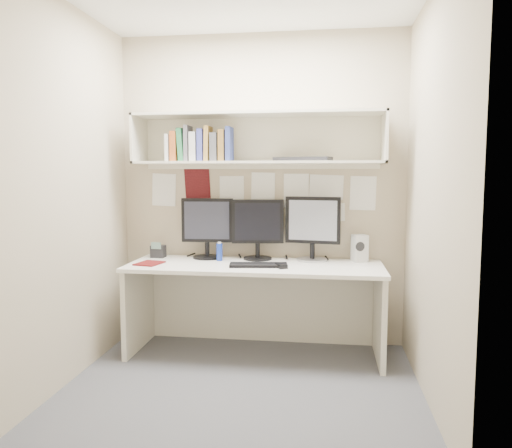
# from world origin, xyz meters

# --- Properties ---
(floor) EXTENTS (2.40, 2.00, 0.01)m
(floor) POSITION_xyz_m (0.00, 0.00, 0.00)
(floor) COLOR #4B4C51
(floor) RESTS_ON ground
(wall_back) EXTENTS (2.40, 0.02, 2.60)m
(wall_back) POSITION_xyz_m (0.00, 1.00, 1.30)
(wall_back) COLOR tan
(wall_back) RESTS_ON ground
(wall_front) EXTENTS (2.40, 0.02, 2.60)m
(wall_front) POSITION_xyz_m (0.00, -1.00, 1.30)
(wall_front) COLOR tan
(wall_front) RESTS_ON ground
(wall_left) EXTENTS (0.02, 2.00, 2.60)m
(wall_left) POSITION_xyz_m (-1.20, 0.00, 1.30)
(wall_left) COLOR tan
(wall_left) RESTS_ON ground
(wall_right) EXTENTS (0.02, 2.00, 2.60)m
(wall_right) POSITION_xyz_m (1.20, 0.00, 1.30)
(wall_right) COLOR tan
(wall_right) RESTS_ON ground
(desk) EXTENTS (2.00, 0.70, 0.73)m
(desk) POSITION_xyz_m (0.00, 0.65, 0.37)
(desk) COLOR white
(desk) RESTS_ON floor
(overhead_hutch) EXTENTS (2.00, 0.38, 0.40)m
(overhead_hutch) POSITION_xyz_m (0.00, 0.86, 1.72)
(overhead_hutch) COLOR beige
(overhead_hutch) RESTS_ON wall_back
(pinned_papers) EXTENTS (1.92, 0.01, 0.48)m
(pinned_papers) POSITION_xyz_m (0.00, 0.99, 1.25)
(pinned_papers) COLOR white
(pinned_papers) RESTS_ON wall_back
(monitor_left) EXTENTS (0.43, 0.24, 0.50)m
(monitor_left) POSITION_xyz_m (-0.44, 0.87, 1.00)
(monitor_left) COLOR black
(monitor_left) RESTS_ON desk
(monitor_center) EXTENTS (0.43, 0.24, 0.50)m
(monitor_center) POSITION_xyz_m (-0.01, 0.87, 1.00)
(monitor_center) COLOR black
(monitor_center) RESTS_ON desk
(monitor_right) EXTENTS (0.45, 0.25, 0.52)m
(monitor_right) POSITION_xyz_m (0.44, 0.87, 1.01)
(monitor_right) COLOR #A5A5AA
(monitor_right) RESTS_ON desk
(keyboard) EXTENTS (0.46, 0.21, 0.02)m
(keyboard) POSITION_xyz_m (0.04, 0.55, 0.74)
(keyboard) COLOR black
(keyboard) RESTS_ON desk
(mouse) EXTENTS (0.10, 0.12, 0.03)m
(mouse) POSITION_xyz_m (0.22, 0.51, 0.75)
(mouse) COLOR black
(mouse) RESTS_ON desk
(speaker) EXTENTS (0.14, 0.14, 0.22)m
(speaker) POSITION_xyz_m (0.82, 0.87, 0.84)
(speaker) COLOR #B9B9B5
(speaker) RESTS_ON desk
(blue_bottle) EXTENTS (0.05, 0.05, 0.16)m
(blue_bottle) POSITION_xyz_m (-0.31, 0.75, 0.80)
(blue_bottle) COLOR navy
(blue_bottle) RESTS_ON desk
(maroon_notebook) EXTENTS (0.22, 0.24, 0.01)m
(maroon_notebook) POSITION_xyz_m (-0.83, 0.53, 0.74)
(maroon_notebook) COLOR #5B0F0F
(maroon_notebook) RESTS_ON desk
(desk_phone) EXTENTS (0.12, 0.11, 0.14)m
(desk_phone) POSITION_xyz_m (-0.86, 0.84, 0.78)
(desk_phone) COLOR black
(desk_phone) RESTS_ON desk
(book_stack) EXTENTS (0.53, 0.18, 0.29)m
(book_stack) POSITION_xyz_m (-0.46, 0.76, 1.66)
(book_stack) COLOR silver
(book_stack) RESTS_ON overhead_hutch
(hutch_tray) EXTENTS (0.48, 0.28, 0.03)m
(hutch_tray) POSITION_xyz_m (0.36, 0.81, 1.56)
(hutch_tray) COLOR black
(hutch_tray) RESTS_ON overhead_hutch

